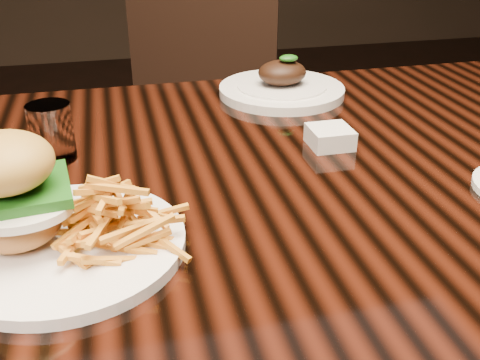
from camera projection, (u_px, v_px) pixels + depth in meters
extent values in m
cube|color=black|center=(217.00, 185.00, 0.84)|extent=(1.60, 0.90, 0.04)
cube|color=black|center=(462.00, 212.00, 1.50)|extent=(0.06, 0.06, 0.71)
cylinder|color=white|center=(66.00, 245.00, 0.65)|extent=(0.28, 0.28, 0.01)
ellipsoid|color=#AC6B37|center=(17.00, 224.00, 0.63)|extent=(0.10, 0.10, 0.05)
ellipsoid|color=silver|center=(20.00, 209.00, 0.61)|extent=(0.11, 0.09, 0.01)
ellipsoid|color=orange|center=(37.00, 208.00, 0.60)|extent=(0.02, 0.02, 0.01)
cube|color=#1D5F17|center=(10.00, 194.00, 0.61)|extent=(0.13, 0.12, 0.01)
ellipsoid|color=olive|center=(4.00, 163.00, 0.60)|extent=(0.11, 0.11, 0.06)
cube|color=white|center=(330.00, 137.00, 0.91)|extent=(0.07, 0.07, 0.03)
cylinder|color=white|center=(52.00, 132.00, 0.85)|extent=(0.07, 0.07, 0.09)
cylinder|color=white|center=(282.00, 91.00, 1.14)|extent=(0.25, 0.25, 0.02)
cylinder|color=white|center=(282.00, 90.00, 1.14)|extent=(0.18, 0.18, 0.02)
ellipsoid|color=black|center=(282.00, 73.00, 1.12)|extent=(0.10, 0.08, 0.05)
ellipsoid|color=#1D5F17|center=(288.00, 58.00, 1.10)|extent=(0.04, 0.03, 0.01)
cube|color=black|center=(195.00, 143.00, 1.68)|extent=(0.58, 0.58, 0.06)
cube|color=black|center=(203.00, 42.00, 1.75)|extent=(0.45, 0.20, 0.50)
cylinder|color=black|center=(122.00, 237.00, 1.63)|extent=(0.04, 0.04, 0.45)
cylinder|color=black|center=(253.00, 244.00, 1.60)|extent=(0.04, 0.04, 0.45)
cylinder|color=black|center=(153.00, 178.00, 1.96)|extent=(0.04, 0.04, 0.45)
cylinder|color=black|center=(261.00, 183.00, 1.93)|extent=(0.04, 0.04, 0.45)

